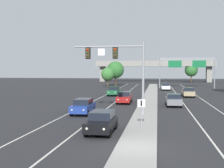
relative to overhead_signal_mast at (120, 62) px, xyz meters
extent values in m
plane|color=#28282B|center=(2.53, -12.72, -5.33)|extent=(260.00, 260.00, 0.00)
cube|color=#9E9B93|center=(2.53, 5.28, -5.25)|extent=(2.40, 110.00, 0.15)
cube|color=silver|center=(-2.17, 12.28, -5.32)|extent=(0.14, 100.00, 0.01)
cube|color=silver|center=(7.23, 12.28, -5.32)|extent=(0.14, 100.00, 0.01)
cube|color=silver|center=(-5.47, 12.28, -5.32)|extent=(0.14, 100.00, 0.01)
cube|color=silver|center=(10.53, 12.28, -5.32)|extent=(0.14, 100.00, 0.01)
cylinder|color=gray|center=(2.30, 0.01, -1.58)|extent=(0.24, 0.24, 7.20)
cylinder|color=gray|center=(-1.25, 0.01, 1.62)|extent=(7.10, 0.16, 0.16)
cube|color=black|center=(-0.54, 0.05, 0.97)|extent=(0.56, 0.06, 1.20)
cube|color=#38330F|center=(-0.54, 0.01, 0.97)|extent=(0.32, 0.32, 1.00)
sphere|color=red|center=(-0.54, -0.16, 1.29)|extent=(0.22, 0.22, 0.22)
sphere|color=#282828|center=(-0.54, -0.16, 0.97)|extent=(0.22, 0.22, 0.22)
sphere|color=#282828|center=(-0.54, -0.16, 0.65)|extent=(0.22, 0.22, 0.22)
cube|color=black|center=(-3.38, 0.05, 0.97)|extent=(0.56, 0.06, 1.20)
cube|color=#38330F|center=(-3.38, 0.01, 0.97)|extent=(0.32, 0.32, 1.00)
sphere|color=red|center=(-3.38, -0.16, 1.29)|extent=(0.22, 0.22, 0.22)
sphere|color=#282828|center=(-3.38, -0.16, 0.97)|extent=(0.22, 0.22, 0.22)
sphere|color=#282828|center=(-3.38, -0.16, 0.65)|extent=(0.22, 0.22, 0.22)
cube|color=white|center=(-1.96, -0.01, 1.07)|extent=(0.70, 0.04, 0.70)
cylinder|color=gray|center=(2.49, -6.75, -4.08)|extent=(0.08, 0.08, 2.20)
cube|color=white|center=(2.49, -6.78, -3.33)|extent=(0.60, 0.03, 0.60)
cube|color=black|center=(2.49, -6.80, -3.33)|extent=(0.12, 0.01, 0.44)
cube|color=black|center=(-0.29, -8.69, -4.66)|extent=(1.81, 4.40, 0.70)
cube|color=black|center=(-0.29, -8.47, -4.03)|extent=(1.59, 2.38, 0.56)
sphere|color=#EAE5C6|center=(0.28, -10.87, -4.61)|extent=(0.18, 0.18, 0.18)
sphere|color=#EAE5C6|center=(-0.87, -10.87, -4.61)|extent=(0.18, 0.18, 0.18)
cylinder|color=black|center=(0.50, -10.19, -5.01)|extent=(0.22, 0.64, 0.64)
cylinder|color=black|center=(-1.10, -10.19, -5.01)|extent=(0.22, 0.64, 0.64)
cylinder|color=black|center=(0.51, -7.19, -5.01)|extent=(0.22, 0.64, 0.64)
cylinder|color=black|center=(-1.09, -7.19, -5.01)|extent=(0.22, 0.64, 0.64)
cube|color=navy|center=(-3.88, -0.20, -4.66)|extent=(1.88, 4.43, 0.70)
cube|color=black|center=(-3.88, 0.02, -4.03)|extent=(1.63, 2.40, 0.56)
sphere|color=#EAE5C6|center=(-3.26, -2.37, -4.61)|extent=(0.18, 0.18, 0.18)
sphere|color=#EAE5C6|center=(-4.41, -2.39, -4.61)|extent=(0.18, 0.18, 0.18)
cylinder|color=black|center=(-3.05, -1.69, -5.01)|extent=(0.23, 0.64, 0.64)
cylinder|color=black|center=(-4.65, -1.71, -5.01)|extent=(0.23, 0.64, 0.64)
cylinder|color=black|center=(-3.10, 1.31, -5.01)|extent=(0.23, 0.64, 0.64)
cylinder|color=black|center=(-4.70, 1.28, -5.01)|extent=(0.23, 0.64, 0.64)
cube|color=maroon|center=(-0.72, 10.00, -4.66)|extent=(1.81, 4.41, 0.70)
cube|color=black|center=(-0.72, 10.22, -4.03)|extent=(1.59, 2.38, 0.56)
sphere|color=#EAE5C6|center=(-0.14, 7.82, -4.61)|extent=(0.18, 0.18, 0.18)
sphere|color=#EAE5C6|center=(-1.29, 7.82, -4.61)|extent=(0.18, 0.18, 0.18)
cylinder|color=black|center=(0.08, 8.50, -5.01)|extent=(0.22, 0.64, 0.64)
cylinder|color=black|center=(-1.52, 8.50, -5.01)|extent=(0.22, 0.64, 0.64)
cylinder|color=black|center=(0.07, 11.50, -5.01)|extent=(0.22, 0.64, 0.64)
cylinder|color=black|center=(-1.53, 11.50, -5.01)|extent=(0.22, 0.64, 0.64)
cube|color=#195633|center=(-3.89, 21.43, -4.66)|extent=(1.81, 4.40, 0.70)
cube|color=black|center=(-3.89, 21.65, -4.03)|extent=(1.59, 2.38, 0.56)
sphere|color=#EAE5C6|center=(-3.31, 19.25, -4.61)|extent=(0.18, 0.18, 0.18)
sphere|color=#EAE5C6|center=(-4.47, 19.25, -4.61)|extent=(0.18, 0.18, 0.18)
cylinder|color=black|center=(-3.09, 19.93, -5.01)|extent=(0.22, 0.64, 0.64)
cylinder|color=black|center=(-4.69, 19.93, -5.01)|extent=(0.22, 0.64, 0.64)
cylinder|color=black|center=(-3.08, 22.93, -5.01)|extent=(0.22, 0.64, 0.64)
cylinder|color=black|center=(-4.68, 22.93, -5.01)|extent=(0.22, 0.64, 0.64)
cube|color=slate|center=(5.72, 7.92, -4.66)|extent=(1.90, 4.44, 0.70)
cube|color=black|center=(5.73, 7.70, -4.03)|extent=(1.64, 2.41, 0.56)
sphere|color=#EAE5C6|center=(5.10, 10.08, -4.61)|extent=(0.18, 0.18, 0.18)
sphere|color=#EAE5C6|center=(6.25, 10.11, -4.61)|extent=(0.18, 0.18, 0.18)
cylinder|color=black|center=(4.89, 9.40, -5.01)|extent=(0.23, 0.64, 0.64)
cylinder|color=black|center=(6.49, 9.44, -5.01)|extent=(0.23, 0.64, 0.64)
cylinder|color=black|center=(4.96, 6.40, -5.01)|extent=(0.23, 0.64, 0.64)
cylinder|color=black|center=(6.56, 6.44, -5.01)|extent=(0.23, 0.64, 0.64)
cube|color=tan|center=(8.78, 20.87, -4.66)|extent=(1.86, 4.42, 0.70)
cube|color=black|center=(8.78, 20.65, -4.03)|extent=(1.62, 2.40, 0.56)
sphere|color=#EAE5C6|center=(8.17, 23.05, -4.61)|extent=(0.18, 0.18, 0.18)
sphere|color=#EAE5C6|center=(9.32, 23.06, -4.61)|extent=(0.18, 0.18, 0.18)
cylinder|color=black|center=(7.96, 22.36, -5.01)|extent=(0.23, 0.64, 0.64)
cylinder|color=black|center=(9.56, 22.39, -5.01)|extent=(0.23, 0.64, 0.64)
cylinder|color=black|center=(8.00, 19.36, -5.01)|extent=(0.23, 0.64, 0.64)
cylinder|color=black|center=(9.60, 19.39, -5.01)|extent=(0.23, 0.64, 0.64)
cube|color=silver|center=(5.47, 36.39, -4.66)|extent=(1.91, 4.44, 0.70)
cube|color=black|center=(5.47, 36.17, -4.03)|extent=(1.64, 2.41, 0.56)
sphere|color=#EAE5C6|center=(4.84, 38.56, -4.61)|extent=(0.18, 0.18, 0.18)
sphere|color=#EAE5C6|center=(5.99, 38.59, -4.61)|extent=(0.18, 0.18, 0.18)
cylinder|color=black|center=(4.63, 37.87, -5.01)|extent=(0.24, 0.65, 0.64)
cylinder|color=black|center=(6.23, 37.91, -5.01)|extent=(0.24, 0.65, 0.64)
cylinder|color=black|center=(4.70, 34.88, -5.01)|extent=(0.24, 0.65, 0.64)
cylinder|color=black|center=(6.30, 34.91, -5.01)|extent=(0.24, 0.65, 0.64)
cylinder|color=gray|center=(4.23, 43.84, -1.58)|extent=(0.28, 0.28, 7.50)
cylinder|color=gray|center=(17.23, 43.84, -1.58)|extent=(0.28, 0.28, 7.50)
cube|color=gray|center=(10.73, 43.84, 1.77)|extent=(13.00, 0.36, 0.70)
cube|color=#0F6033|center=(7.87, 43.64, 0.57)|extent=(3.20, 0.08, 1.70)
cube|color=#0F6033|center=(13.59, 43.64, 0.57)|extent=(3.20, 0.08, 1.70)
cube|color=gray|center=(2.53, 79.00, 0.87)|extent=(42.40, 6.40, 1.10)
cube|color=gray|center=(2.53, 76.00, 1.87)|extent=(42.40, 0.36, 0.90)
cube|color=gray|center=(-16.67, 79.00, -2.50)|extent=(1.80, 2.40, 5.65)
cube|color=gray|center=(21.73, 79.00, -2.50)|extent=(1.80, 2.40, 5.65)
cylinder|color=#4C3823|center=(-9.30, 47.00, -4.37)|extent=(0.36, 0.36, 1.93)
sphere|color=#387533|center=(-9.30, 47.00, -2.00)|extent=(3.52, 3.52, 3.52)
cylinder|color=#4C3823|center=(-7.79, 50.84, -4.04)|extent=(0.36, 0.36, 2.57)
sphere|color=#2D6B2D|center=(-7.79, 50.84, -0.88)|extent=(4.70, 4.70, 4.70)
cylinder|color=#4C3823|center=(15.47, 77.64, -4.08)|extent=(0.36, 0.36, 2.49)
sphere|color=#2D6B2D|center=(15.47, 77.64, -1.02)|extent=(4.55, 4.55, 4.55)
camera|label=1|loc=(3.73, -29.65, -0.67)|focal=47.26mm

